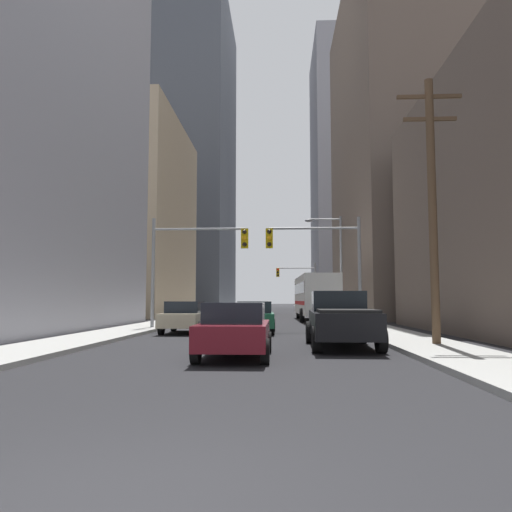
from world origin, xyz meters
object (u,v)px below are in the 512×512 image
pickup_truck_black (341,319)px  traffic_signal_near_left (195,253)px  sedan_beige (186,317)px  sedan_green (255,317)px  traffic_signal_far_right (298,279)px  traffic_signal_near_right (318,252)px  sedan_maroon (235,330)px  city_bus (315,296)px

pickup_truck_black → traffic_signal_near_left: bearing=125.0°
sedan_beige → sedan_green: bearing=2.6°
pickup_truck_black → traffic_signal_near_left: 11.93m
traffic_signal_near_left → pickup_truck_black: bearing=-55.0°
traffic_signal_far_right → traffic_signal_near_right: bearing=-90.3°
sedan_maroon → sedan_green: bearing=89.9°
city_bus → sedan_beige: bearing=-115.9°
city_bus → sedan_maroon: (-3.97, -25.29, -1.16)m
sedan_maroon → traffic_signal_near_left: size_ratio=0.70×
traffic_signal_near_left → traffic_signal_near_right: size_ratio=1.00×
city_bus → sedan_green: size_ratio=2.71×
city_bus → pickup_truck_black: city_bus is taller
traffic_signal_near_left → sedan_maroon: bearing=-75.5°
city_bus → traffic_signal_near_left: 14.67m
pickup_truck_black → sedan_maroon: pickup_truck_black is taller
sedan_beige → traffic_signal_far_right: bearing=79.4°
city_bus → sedan_maroon: 25.63m
sedan_maroon → traffic_signal_near_right: bearing=75.7°
sedan_maroon → city_bus: bearing=81.1°
pickup_truck_black → traffic_signal_near_right: traffic_signal_near_right is taller
traffic_signal_near_left → traffic_signal_near_right: bearing=-0.0°
sedan_maroon → traffic_signal_near_left: 13.58m
city_bus → traffic_signal_far_right: bearing=91.6°
traffic_signal_near_right → city_bus: bearing=86.7°
traffic_signal_near_right → traffic_signal_near_left: bearing=180.0°
sedan_maroon → traffic_signal_near_right: (3.25, 12.74, 3.33)m
pickup_truck_black → sedan_green: 7.83m
city_bus → traffic_signal_near_left: bearing=-120.1°
sedan_green → traffic_signal_near_right: 5.19m
sedan_green → traffic_signal_near_right: (3.24, 2.32, 3.33)m
traffic_signal_near_left → traffic_signal_near_right: 6.55m
sedan_maroon → traffic_signal_near_right: size_ratio=0.70×
traffic_signal_near_left → sedan_green: bearing=-35.0°
pickup_truck_black → traffic_signal_far_right: traffic_signal_far_right is taller
pickup_truck_black → traffic_signal_near_right: (-0.05, 9.42, 3.17)m
sedan_maroon → traffic_signal_far_right: (3.40, 46.31, 3.32)m
city_bus → traffic_signal_near_right: 12.76m
sedan_green → traffic_signal_near_left: 5.24m
traffic_signal_near_right → traffic_signal_far_right: 33.57m
sedan_green → traffic_signal_far_right: 36.20m
pickup_truck_black → sedan_green: pickup_truck_black is taller
traffic_signal_near_right → traffic_signal_far_right: bearing=89.7°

